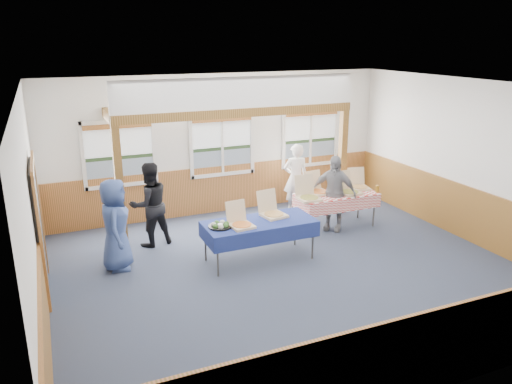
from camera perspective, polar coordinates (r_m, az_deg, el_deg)
floor at (r=8.97m, az=3.76°, el=-8.92°), size 8.00×8.00×0.00m
ceiling at (r=8.09m, az=4.21°, el=11.88°), size 8.00×8.00×0.00m
wall_back at (r=11.52m, az=-3.97°, el=5.44°), size 8.00×0.00×8.00m
wall_front at (r=5.70m, az=20.28°, el=-8.26°), size 8.00×0.00×8.00m
wall_left at (r=7.54m, az=-24.28°, el=-2.50°), size 0.00×8.00×8.00m
wall_right at (r=10.76m, az=23.35°, el=3.21°), size 0.00×8.00×8.00m
wainscot_back at (r=11.76m, az=-3.82°, el=0.41°), size 7.98×0.05×1.10m
wainscot_front at (r=6.22m, az=19.08°, el=-16.95°), size 7.98×0.05×1.10m
wainscot_left at (r=7.93m, az=-23.15°, el=-9.65°), size 0.05×6.98×1.10m
wainscot_right at (r=11.02m, az=22.62°, el=-2.09°), size 0.05×6.98×1.10m
cased_opening at (r=8.57m, az=-23.54°, el=-4.04°), size 0.06×1.30×2.10m
window_left at (r=10.94m, az=-15.37°, el=4.66°), size 1.56×0.10×1.46m
window_mid at (r=11.46m, az=-3.90°, el=5.79°), size 1.56×0.10×1.46m
window_right at (r=12.40m, az=6.24°, el=6.60°), size 1.56×0.10×1.46m
post_left at (r=9.92m, az=-15.32°, el=0.53°), size 0.15×0.15×2.40m
post_right at (r=11.63m, az=9.80°, el=3.33°), size 0.15×0.15×2.40m
cross_beam at (r=10.26m, az=-1.82°, el=9.06°), size 5.15×0.18×0.18m
table_left at (r=9.09m, az=0.38°, el=-3.67°), size 2.21×1.69×0.76m
table_right at (r=10.80m, az=9.20°, el=-0.50°), size 1.77×0.84×0.76m
pizza_box_a at (r=8.81m, az=-1.76°, el=-3.56°), size 0.43×0.51×0.42m
pizza_box_b at (r=9.32m, az=1.92°, el=-2.36°), size 0.48×0.56×0.45m
pizza_box_c at (r=10.32m, az=6.00°, el=-0.47°), size 0.45×0.54×0.46m
pizza_box_d at (r=10.74m, az=7.09°, el=0.21°), size 0.46×0.54×0.45m
pizza_box_e at (r=10.83m, az=10.55°, el=0.18°), size 0.46×0.55×0.45m
pizza_box_f at (r=11.23m, az=11.70°, el=0.72°), size 0.47×0.54×0.43m
veggie_tray at (r=8.80m, az=-4.11°, el=-3.84°), size 0.42×0.42×0.10m
drink_glass at (r=11.03m, az=13.67°, el=0.34°), size 0.07×0.07×0.15m
woman_white at (r=11.67m, az=4.54°, el=1.60°), size 0.66×0.50×1.62m
woman_black at (r=9.93m, az=-12.05°, el=-1.41°), size 0.93×0.79×1.68m
man_blue at (r=9.05m, az=-15.79°, el=-3.62°), size 0.67×0.90×1.65m
person_grey at (r=10.63m, az=8.86°, el=-0.12°), size 0.96×0.95×1.63m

